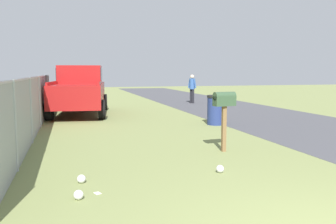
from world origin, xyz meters
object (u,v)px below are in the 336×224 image
object	(u,v)px
pickup_truck	(80,89)
pedestrian	(192,87)
trash_bin	(216,110)
mailbox	(224,104)

from	to	relation	value
pickup_truck	pedestrian	xyz separation A→B (m)	(3.70, -6.42, -0.15)
trash_bin	mailbox	bearing A→B (deg)	159.23
mailbox	trash_bin	xyz separation A→B (m)	(3.87, -1.47, -0.59)
pickup_truck	trash_bin	bearing A→B (deg)	-128.06
pedestrian	pickup_truck	bearing A→B (deg)	175.82
mailbox	trash_bin	world-z (taller)	mailbox
pickup_truck	pedestrian	distance (m)	7.41
mailbox	trash_bin	size ratio (longest dim) A/B	1.34
mailbox	pedestrian	bearing A→B (deg)	-22.90
pickup_truck	mailbox	bearing A→B (deg)	-153.53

